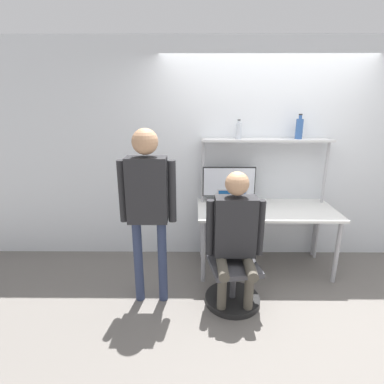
# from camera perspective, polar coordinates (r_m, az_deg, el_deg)

# --- Properties ---
(ground_plane) EXTENTS (12.00, 12.00, 0.00)m
(ground_plane) POSITION_cam_1_polar(r_m,az_deg,el_deg) (3.63, 14.49, -16.81)
(ground_plane) COLOR slate
(wall_back) EXTENTS (8.00, 0.06, 2.70)m
(wall_back) POSITION_cam_1_polar(r_m,az_deg,el_deg) (3.86, 13.21, 7.06)
(wall_back) COLOR silver
(wall_back) RESTS_ON ground_plane
(desk) EXTENTS (1.61, 0.75, 0.77)m
(desk) POSITION_cam_1_polar(r_m,az_deg,el_deg) (3.65, 13.85, -4.28)
(desk) COLOR silver
(desk) RESTS_ON ground_plane
(shelf_unit) EXTENTS (1.53, 0.25, 1.56)m
(shelf_unit) POSITION_cam_1_polar(r_m,az_deg,el_deg) (3.71, 13.72, 6.15)
(shelf_unit) COLOR silver
(shelf_unit) RESTS_ON ground_plane
(monitor) EXTENTS (0.64, 0.18, 0.45)m
(monitor) POSITION_cam_1_polar(r_m,az_deg,el_deg) (3.67, 7.05, 1.68)
(monitor) COLOR black
(monitor) RESTS_ON desk
(laptop) EXTENTS (0.35, 0.25, 0.25)m
(laptop) POSITION_cam_1_polar(r_m,az_deg,el_deg) (3.42, 7.66, -2.69)
(laptop) COLOR #BCBCC1
(laptop) RESTS_ON desk
(cell_phone) EXTENTS (0.07, 0.15, 0.01)m
(cell_phone) POSITION_cam_1_polar(r_m,az_deg,el_deg) (3.41, 12.42, -4.17)
(cell_phone) COLOR #264C8C
(cell_phone) RESTS_ON desk
(office_chair) EXTENTS (0.56, 0.56, 0.90)m
(office_chair) POSITION_cam_1_polar(r_m,az_deg,el_deg) (3.20, 7.64, -15.65)
(office_chair) COLOR black
(office_chair) RESTS_ON ground_plane
(person_seated) EXTENTS (0.56, 0.47, 1.37)m
(person_seated) POSITION_cam_1_polar(r_m,az_deg,el_deg) (2.91, 8.29, -7.25)
(person_seated) COLOR #4C473D
(person_seated) RESTS_ON ground_plane
(person_standing) EXTENTS (0.54, 0.24, 1.76)m
(person_standing) POSITION_cam_1_polar(r_m,az_deg,el_deg) (2.84, -8.49, -0.75)
(person_standing) COLOR #2D3856
(person_standing) RESTS_ON ground_plane
(bottle_blue) EXTENTS (0.08, 0.08, 0.28)m
(bottle_blue) POSITION_cam_1_polar(r_m,az_deg,el_deg) (3.76, 19.75, 11.34)
(bottle_blue) COLOR #335999
(bottle_blue) RESTS_ON shelf_unit
(bottle_clear) EXTENTS (0.07, 0.07, 0.22)m
(bottle_clear) POSITION_cam_1_polar(r_m,az_deg,el_deg) (3.60, 8.86, 11.47)
(bottle_clear) COLOR silver
(bottle_clear) RESTS_ON shelf_unit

